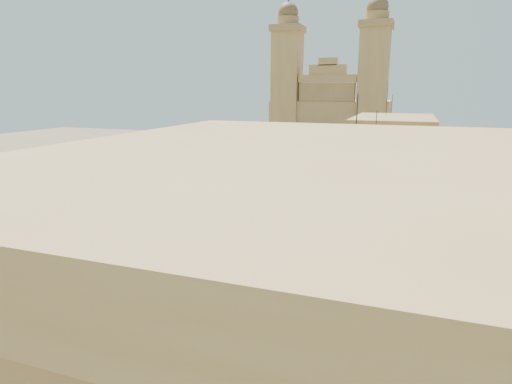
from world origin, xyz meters
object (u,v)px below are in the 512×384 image
Objects in this scene: car_white_a at (246,204)px; car_blue_b at (299,171)px; street_tree_a at (120,217)px; olive_pickup at (285,234)px; street_tree_d at (245,166)px; car_dkblue at (265,191)px; pedestrian_c at (308,248)px; car_cream at (268,233)px; bus_green_north at (91,289)px; bus_cream_east at (317,205)px; red_truck at (214,248)px; street_tree_c at (217,174)px; street_tree_b at (178,191)px; pedestrian_a at (273,292)px; ficus_tree at (65,213)px; bus_red_east at (235,281)px; car_blue_a at (195,242)px; car_white_b at (281,203)px; church at (331,120)px.

car_blue_b is at bearing 97.27° from car_white_a.
street_tree_a reaches higher than olive_pickup.
street_tree_d reaches higher than car_blue_b.
pedestrian_c is (12.40, -23.27, 0.19)m from car_dkblue.
street_tree_a is 1.13× the size of car_cream.
bus_green_north reaches higher than bus_cream_east.
street_tree_d is 37.61m from red_truck.
street_tree_a is at bearing -90.00° from street_tree_c.
street_tree_b is 2.90× the size of pedestrian_a.
red_truck is at bearing 38.26° from ficus_tree.
street_tree_a is 1.46× the size of car_white_a.
pedestrian_c reaches higher than car_blue_b.
street_tree_b is at bearing -90.00° from street_tree_c.
red_truck is 0.80× the size of bus_cream_east.
ficus_tree reaches higher than street_tree_b.
bus_green_north is (5.33, -35.00, -2.17)m from street_tree_c.
bus_red_east reaches higher than bus_green_north.
pedestrian_a is at bearing 80.32° from bus_cream_east.
pedestrian_c reaches higher than car_dkblue.
car_white_b is at bearing 76.64° from car_blue_a.
car_white_b is at bearing 42.78° from street_tree_b.
street_tree_d is at bearing -56.94° from bus_cream_east.
church is 10.60× the size of car_blue_b.
car_cream is (6.52, 5.36, -0.02)m from car_blue_a.
car_blue_b is (-2.73, -19.14, -8.95)m from church.
church reaches higher than bus_red_east.
street_tree_c is at bearing 107.07° from car_blue_a.
street_tree_b is 36.34m from car_blue_b.
car_blue_b is (7.27, 23.47, -3.17)m from street_tree_c.
street_tree_d reaches higher than olive_pickup.
street_tree_a reaches higher than street_tree_d.
street_tree_c is 8.40m from car_white_a.
car_white_a is at bearing -34.52° from street_tree_c.
red_truck is at bearing -68.76° from car_white_a.
church is 7.50× the size of car_cream.
car_cream reaches higher than car_white_a.
street_tree_a is 16.55m from bus_red_east.
street_tree_a is 1.22× the size of car_dkblue.
bus_cream_east is 15.68m from pedestrian_c.
street_tree_b is 23.71m from bus_green_north.
church is at bearing 95.41° from olive_pickup.
bus_red_east reaches higher than olive_pickup.
ficus_tree is 7.38m from bus_green_north.
pedestrian_a is (2.91, -13.64, -0.08)m from olive_pickup.
bus_red_east is (15.31, -29.92, -2.16)m from street_tree_c.
pedestrian_a is (7.53, -27.75, 0.30)m from car_white_b.
pedestrian_c is (18.85, -6.88, -2.91)m from street_tree_b.
car_blue_a is at bearing -103.50° from pedestrian_c.
ficus_tree is 2.36× the size of street_tree_d.
ficus_tree is at bearing -88.29° from street_tree_b.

